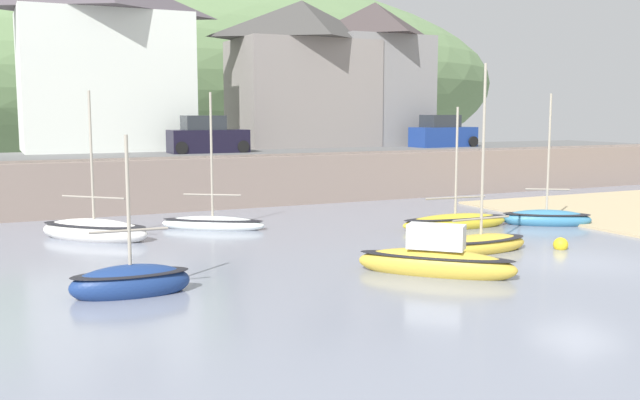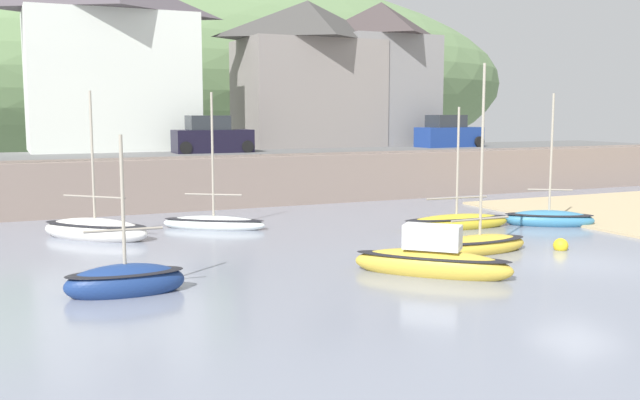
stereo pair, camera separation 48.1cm
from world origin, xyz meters
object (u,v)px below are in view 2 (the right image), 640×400
at_px(parked_car_near_slipway, 212,137).
at_px(rowboat_small_beached, 549,219).
at_px(sailboat_blue_trim, 480,244).
at_px(waterfront_building_left, 111,59).
at_px(waterfront_building_right, 381,73).
at_px(mooring_buoy, 561,246).
at_px(sailboat_far_left, 125,281).
at_px(motorboat_with_cabin, 95,230).
at_px(parked_car_by_wall, 448,134).
at_px(sailboat_nearest_shore, 456,222).
at_px(waterfront_building_centre, 308,73).
at_px(sailboat_white_hull, 432,261).
at_px(dinghy_open_wooden, 214,222).

bearing_deg(parked_car_near_slipway, rowboat_small_beached, -56.63).
height_order(rowboat_small_beached, sailboat_blue_trim, sailboat_blue_trim).
relative_size(waterfront_building_left, waterfront_building_right, 1.08).
relative_size(sailboat_blue_trim, mooring_buoy, 12.74).
height_order(waterfront_building_right, sailboat_far_left, waterfront_building_right).
bearing_deg(motorboat_with_cabin, rowboat_small_beached, 29.80).
relative_size(parked_car_by_wall, mooring_buoy, 8.60).
xyz_separation_m(parked_car_by_wall, mooring_buoy, (-8.39, -18.92, -3.06)).
bearing_deg(waterfront_building_right, sailboat_blue_trim, -111.22).
relative_size(sailboat_far_left, sailboat_nearest_shore, 0.86).
bearing_deg(waterfront_building_right, waterfront_building_centre, -180.00).
relative_size(motorboat_with_cabin, mooring_buoy, 11.23).
distance_m(motorboat_with_cabin, sailboat_white_hull, 12.64).
xyz_separation_m(waterfront_building_right, dinghy_open_wooden, (-15.39, -14.51, -6.81)).
height_order(sailboat_white_hull, dinghy_open_wooden, dinghy_open_wooden).
bearing_deg(dinghy_open_wooden, mooring_buoy, -9.58).
height_order(waterfront_building_centre, dinghy_open_wooden, waterfront_building_centre).
bearing_deg(mooring_buoy, waterfront_building_centre, 87.71).
height_order(motorboat_with_cabin, dinghy_open_wooden, dinghy_open_wooden).
xyz_separation_m(motorboat_with_cabin, sailboat_blue_trim, (11.10, -7.75, -0.04)).
xyz_separation_m(waterfront_building_left, sailboat_nearest_shore, (10.31, -18.36, -7.16)).
relative_size(motorboat_with_cabin, dinghy_open_wooden, 1.01).
xyz_separation_m(motorboat_with_cabin, parked_car_by_wall, (22.17, 10.38, 2.89)).
height_order(waterfront_building_right, mooring_buoy, waterfront_building_right).
xyz_separation_m(sailboat_nearest_shore, mooring_buoy, (0.61, -5.06, -0.11)).
xyz_separation_m(motorboat_with_cabin, sailboat_white_hull, (7.87, -9.90, 0.09)).
relative_size(motorboat_with_cabin, parked_car_by_wall, 1.31).
height_order(waterfront_building_left, sailboat_nearest_shore, waterfront_building_left).
bearing_deg(waterfront_building_right, mooring_buoy, -104.60).
distance_m(motorboat_with_cabin, sailboat_nearest_shore, 13.62).
bearing_deg(mooring_buoy, parked_car_by_wall, 66.08).
bearing_deg(waterfront_building_centre, mooring_buoy, -92.29).
relative_size(sailboat_blue_trim, parked_car_near_slipway, 1.52).
bearing_deg(parked_car_by_wall, sailboat_nearest_shore, -127.07).
distance_m(sailboat_blue_trim, parked_car_by_wall, 21.45).
bearing_deg(parked_car_by_wall, sailboat_blue_trim, -125.48).
relative_size(motorboat_with_cabin, rowboat_small_beached, 1.01).
height_order(sailboat_white_hull, parked_car_by_wall, parked_car_by_wall).
relative_size(waterfront_building_centre, rowboat_small_beached, 1.64).
height_order(motorboat_with_cabin, sailboat_white_hull, motorboat_with_cabin).
relative_size(sailboat_far_left, motorboat_with_cabin, 0.77).
relative_size(sailboat_nearest_shore, mooring_buoy, 10.00).
bearing_deg(parked_car_near_slipway, sailboat_far_left, -112.01).
xyz_separation_m(sailboat_blue_trim, mooring_buoy, (2.69, -0.78, -0.12)).
xyz_separation_m(sailboat_far_left, parked_car_by_wall, (22.46, 18.90, 2.89)).
distance_m(waterfront_building_right, parked_car_by_wall, 6.35).
bearing_deg(sailboat_white_hull, rowboat_small_beached, 76.36).
xyz_separation_m(waterfront_building_centre, sailboat_white_hull, (-6.85, -24.78, -6.54)).
relative_size(sailboat_far_left, sailboat_blue_trim, 0.68).
height_order(waterfront_building_centre, waterfront_building_right, waterfront_building_right).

